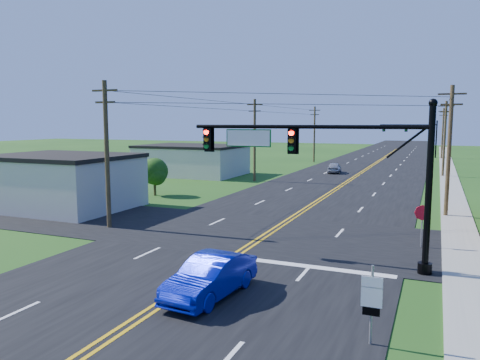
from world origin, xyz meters
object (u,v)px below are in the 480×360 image
at_px(signal_mast_main, 324,161).
at_px(route_sign, 372,299).
at_px(signal_mast_far, 411,133).
at_px(stop_sign, 422,217).
at_px(blue_car, 211,278).

bearing_deg(signal_mast_main, route_sign, -67.34).
relative_size(signal_mast_far, stop_sign, 4.84).
bearing_deg(route_sign, signal_mast_far, 92.00).
relative_size(signal_mast_main, signal_mast_far, 1.03).
height_order(blue_car, route_sign, route_sign).
relative_size(signal_mast_main, route_sign, 4.66).
distance_m(signal_mast_far, stop_sign, 67.70).
bearing_deg(signal_mast_main, stop_sign, 47.14).
xyz_separation_m(blue_car, stop_sign, (7.01, 10.46, 0.87)).
bearing_deg(stop_sign, blue_car, -141.07).
height_order(signal_mast_main, stop_sign, signal_mast_main).
relative_size(signal_mast_main, blue_car, 2.44).
height_order(route_sign, stop_sign, route_sign).
bearing_deg(signal_mast_far, stop_sign, -86.56).
relative_size(signal_mast_main, stop_sign, 4.98).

